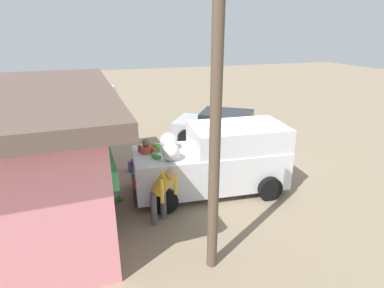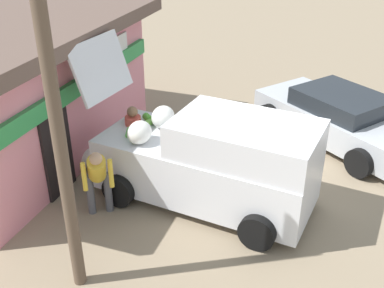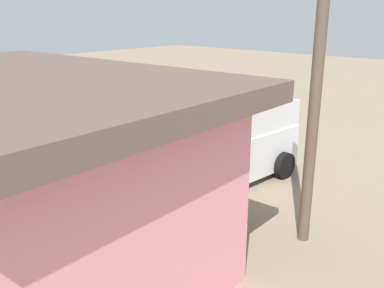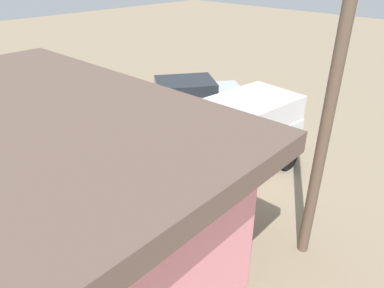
{
  "view_description": "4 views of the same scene",
  "coord_description": "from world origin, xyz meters",
  "views": [
    {
      "loc": [
        -8.66,
        4.15,
        4.42
      ],
      "look_at": [
        0.79,
        1.04,
        0.73
      ],
      "focal_mm": 28.64,
      "sensor_mm": 36.0,
      "label": 1
    },
    {
      "loc": [
        -8.71,
        -1.54,
        5.61
      ],
      "look_at": [
        -0.41,
        1.72,
        0.8
      ],
      "focal_mm": 43.96,
      "sensor_mm": 36.0,
      "label": 2
    },
    {
      "loc": [
        -7.29,
        8.95,
        4.1
      ],
      "look_at": [
        -0.32,
        1.15,
        0.83
      ],
      "focal_mm": 40.07,
      "sensor_mm": 36.0,
      "label": 3
    },
    {
      "loc": [
        -6.22,
        7.59,
        5.18
      ],
      "look_at": [
        -0.46,
        1.68,
        0.83
      ],
      "focal_mm": 33.3,
      "sensor_mm": 36.0,
      "label": 4
    }
  ],
  "objects": [
    {
      "name": "paint_bucket",
      "position": [
        0.8,
        3.11,
        0.19
      ],
      "size": [
        0.33,
        0.33,
        0.37
      ],
      "primitive_type": "cylinder",
      "color": "blue",
      "rests_on": "ground_plane"
    },
    {
      "name": "parked_sedan",
      "position": [
        2.57,
        -1.07,
        0.61
      ],
      "size": [
        3.97,
        4.6,
        1.27
      ],
      "color": "#B2B7BC",
      "rests_on": "ground_plane"
    },
    {
      "name": "utility_pole",
      "position": [
        -4.09,
        2.23,
        2.56
      ],
      "size": [
        0.2,
        0.2,
        5.13
      ],
      "primitive_type": "cylinder",
      "color": "brown",
      "rests_on": "ground_plane"
    },
    {
      "name": "ground_plane",
      "position": [
        0.0,
        0.0,
        0.0
      ],
      "size": [
        60.0,
        60.0,
        0.0
      ],
      "primitive_type": "plane",
      "color": "gray"
    },
    {
      "name": "storefront_bar",
      "position": [
        -0.91,
        6.04,
        1.64
      ],
      "size": [
        7.29,
        4.97,
        3.18
      ],
      "color": "pink",
      "rests_on": "ground_plane"
    },
    {
      "name": "delivery_van",
      "position": [
        -1.18,
        1.0,
        0.96
      ],
      "size": [
        2.41,
        4.82,
        3.06
      ],
      "color": "silver",
      "rests_on": "ground_plane"
    },
    {
      "name": "vendor_standing",
      "position": [
        -0.84,
        2.89,
        0.97
      ],
      "size": [
        0.48,
        0.48,
        1.67
      ],
      "color": "#726047",
      "rests_on": "ground_plane"
    },
    {
      "name": "customer_bending",
      "position": [
        -2.44,
        2.82,
        0.93
      ],
      "size": [
        0.71,
        0.66,
        1.56
      ],
      "color": "#4C4C51",
      "rests_on": "ground_plane"
    },
    {
      "name": "unloaded_banana_pile",
      "position": [
        -0.89,
        4.05,
        0.2
      ],
      "size": [
        0.74,
        0.84,
        0.44
      ],
      "color": "silver",
      "rests_on": "ground_plane"
    }
  ]
}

